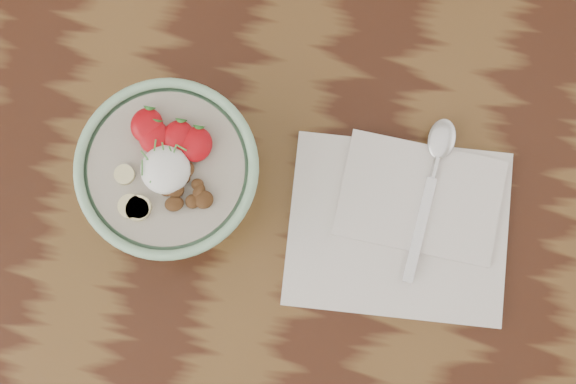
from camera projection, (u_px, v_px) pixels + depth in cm
name	position (u px, v px, depth cm)	size (l,w,h in cm)	color
table	(184.00, 231.00, 106.27)	(160.00, 90.00, 75.00)	#35190D
breakfast_bowl	(172.00, 174.00, 90.99)	(20.22, 20.22, 13.43)	#91C399
napkin	(403.00, 222.00, 96.43)	(27.43, 22.70, 1.61)	white
spoon	(436.00, 161.00, 96.11)	(4.13, 20.45, 1.06)	silver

